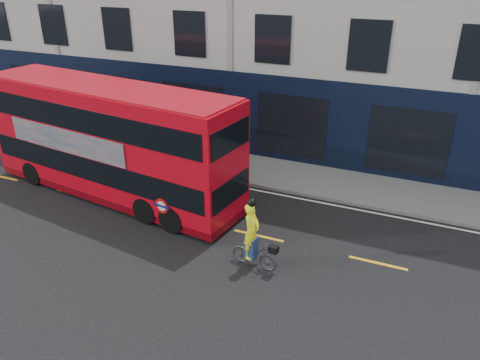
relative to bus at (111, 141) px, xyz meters
The scene contains 7 objects.
ground 3.97m from the bus, 42.37° to the right, with size 120.00×120.00×0.00m, color black.
pavement 5.41m from the bus, 60.84° to the left, with size 60.00×3.00×0.12m, color slate.
kerb 4.31m from the bus, 49.43° to the left, with size 60.00×0.12×0.13m, color slate.
road_edge_line 4.15m from the bus, 46.21° to the left, with size 58.00×0.10×0.01m, color silver.
lane_dashes 3.38m from the bus, 16.08° to the right, with size 58.00×0.12×0.01m, color gold, non-canonical shape.
bus is the anchor object (origin of this frame).
cyclist 7.41m from the bus, 19.13° to the right, with size 1.56×0.69×2.34m.
Camera 1 is at (8.83, -11.28, 8.63)m, focal length 35.00 mm.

